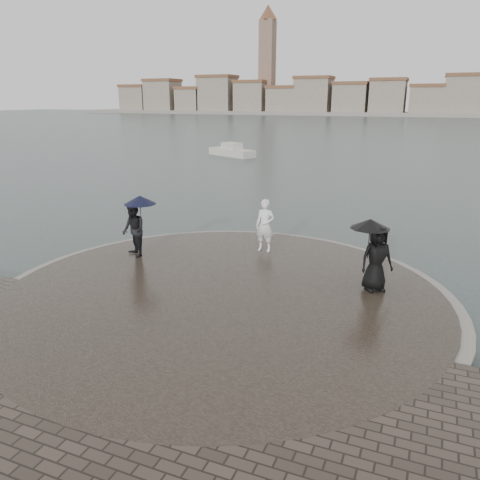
% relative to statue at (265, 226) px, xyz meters
% --- Properties ---
extents(ground, '(400.00, 400.00, 0.00)m').
position_rel_statue_xyz_m(ground, '(0.12, -7.29, -1.25)').
color(ground, '#2B3835').
rests_on(ground, ground).
extents(kerb_ring, '(12.50, 12.50, 0.32)m').
position_rel_statue_xyz_m(kerb_ring, '(0.12, -3.79, -1.09)').
color(kerb_ring, gray).
rests_on(kerb_ring, ground).
extents(quay_tip, '(11.90, 11.90, 0.36)m').
position_rel_statue_xyz_m(quay_tip, '(0.12, -3.79, -1.07)').
color(quay_tip, '#2D261E').
rests_on(quay_tip, ground).
extents(statue, '(0.65, 0.43, 1.79)m').
position_rel_statue_xyz_m(statue, '(0.00, 0.00, 0.00)').
color(statue, white).
rests_on(statue, quay_tip).
extents(visitor_left, '(1.32, 1.15, 2.04)m').
position_rel_statue_xyz_m(visitor_left, '(-3.73, -2.17, 0.23)').
color(visitor_left, black).
rests_on(visitor_left, quay_tip).
extents(visitor_right, '(1.32, 1.12, 1.95)m').
position_rel_statue_xyz_m(visitor_right, '(3.87, -2.07, 0.24)').
color(visitor_right, black).
rests_on(visitor_right, quay_tip).
extents(far_skyline, '(260.00, 20.00, 37.00)m').
position_rel_statue_xyz_m(far_skyline, '(-6.17, 153.42, 4.36)').
color(far_skyline, gray).
rests_on(far_skyline, ground).
extents(boats, '(41.47, 20.55, 1.50)m').
position_rel_statue_xyz_m(boats, '(8.27, 32.27, -0.88)').
color(boats, beige).
rests_on(boats, ground).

